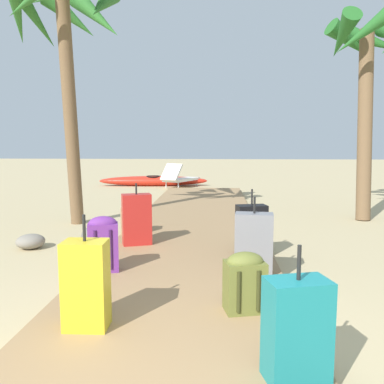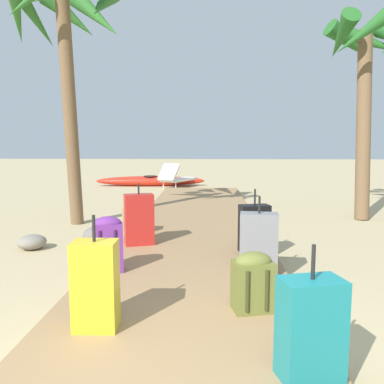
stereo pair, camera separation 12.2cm
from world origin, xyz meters
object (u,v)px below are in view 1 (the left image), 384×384
Objects in this scene: backpack_tan at (131,217)px; lounge_chair at (179,178)px; suitcase_black at (251,228)px; palm_tree_far_right at (373,55)px; suitcase_yellow at (86,285)px; palm_tree_near_left at (62,21)px; kayak at (153,181)px; suitcase_red at (137,219)px; backpack_purple at (103,242)px; suitcase_grey at (254,244)px; backpack_olive at (245,280)px; suitcase_teal at (297,330)px.

lounge_chair is (0.09, 7.06, -0.01)m from backpack_tan.
palm_tree_far_right is at bearing 48.86° from suitcase_black.
suitcase_yellow is at bearing -122.75° from suitcase_black.
palm_tree_far_right reaches higher than lounge_chair.
palm_tree_near_left reaches higher than kayak.
suitcase_red is 1.04× the size of suitcase_black.
backpack_purple is at bearing -138.21° from palm_tree_far_right.
suitcase_grey is 0.22× the size of kayak.
backpack_olive is 0.11× the size of palm_tree_near_left.
suitcase_teal is 11.62m from kayak.
suitcase_teal is at bearing -48.28° from backpack_purple.
backpack_purple is at bearing -90.00° from lounge_chair.
backpack_olive is at bearing -51.87° from palm_tree_near_left.
backpack_purple is at bearing -62.67° from palm_tree_near_left.
backpack_olive is 10.62m from kayak.
lounge_chair is at bearing 89.24° from backpack_tan.
lounge_chair is (-1.63, 8.87, -0.08)m from suitcase_grey.
backpack_tan is at bearing -90.76° from lounge_chair.
suitcase_red is 8.28m from kayak.
suitcase_black is at bearing -10.62° from suitcase_red.
lounge_chair is at bearing 90.00° from backpack_purple.
suitcase_yellow is 3.19m from backpack_tan.
suitcase_grey is at bearing -41.49° from palm_tree_near_left.
suitcase_red is 0.97× the size of suitcase_yellow.
suitcase_yellow reaches higher than kayak.
lounge_chair is 0.43× the size of kayak.
palm_tree_near_left is at bearing -169.97° from palm_tree_far_right.
backpack_purple is 4.35m from palm_tree_near_left.
suitcase_red is 2.52m from suitcase_yellow.
suitcase_red is 0.19× the size of palm_tree_near_left.
backpack_purple is at bearing -179.22° from suitcase_grey.
suitcase_black is 0.22× the size of kayak.
backpack_olive is at bearing -57.94° from suitcase_red.
palm_tree_near_left reaches higher than palm_tree_far_right.
lounge_chair is at bearing 98.49° from backpack_olive.
suitcase_red is 1.58m from suitcase_black.
backpack_purple is 1.21× the size of backpack_olive.
lounge_chair reaches higher than backpack_purple.
suitcase_yellow is 5.34m from palm_tree_near_left.
lounge_chair is at bearing 91.40° from suitcase_yellow.
backpack_tan is at bearing -33.49° from palm_tree_near_left.
backpack_olive is 0.58× the size of suitcase_yellow.
backpack_olive is at bearing -99.40° from suitcase_grey.
backpack_tan is at bearing -83.61° from kayak.
palm_tree_far_right is (4.11, 3.67, 2.70)m from backpack_purple.
suitcase_grey is 1.74× the size of backpack_tan.
palm_tree_far_right is at bearing 10.03° from palm_tree_near_left.
backpack_olive is 0.62× the size of suitcase_teal.
suitcase_red is 1.69× the size of backpack_olive.
backpack_purple reaches higher than backpack_tan.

